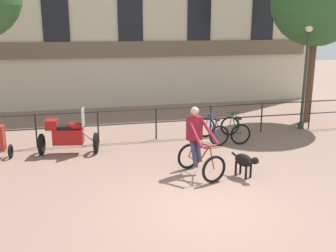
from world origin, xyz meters
TOP-DOWN VIEW (x-y plane):
  - ground_plane at (0.00, 0.00)m, footprint 60.00×60.00m
  - canal_railing at (-0.00, 5.20)m, footprint 15.05×0.05m
  - cyclist_with_bike at (0.40, 1.94)m, footprint 0.99×1.32m
  - dog at (1.46, 1.45)m, footprint 0.47×0.84m
  - parked_motorcycle at (-2.80, 4.32)m, footprint 1.75×0.86m
  - parked_bicycle_near_lamp at (1.71, 4.54)m, footprint 0.74×1.16m
  - parked_bicycle_mid_left at (2.50, 4.54)m, footprint 0.73×1.15m
  - street_lamp at (5.39, 5.33)m, footprint 0.28×0.28m
  - tree_canalside_right at (6.22, 6.26)m, footprint 3.32×3.32m

SIDE VIEW (x-z plane):
  - ground_plane at x=0.00m, z-range 0.00..0.00m
  - parked_bicycle_mid_left at x=2.50m, z-range -0.07..0.79m
  - parked_bicycle_near_lamp at x=1.71m, z-range -0.07..0.79m
  - dog at x=1.46m, z-range 0.12..0.72m
  - parked_motorcycle at x=-2.80m, z-range -0.11..1.24m
  - canal_railing at x=0.00m, z-range 0.18..1.23m
  - cyclist_with_bike at x=0.40m, z-range -0.09..1.61m
  - street_lamp at x=5.39m, z-range 0.25..3.94m
  - tree_canalside_right at x=6.22m, z-range 1.42..7.61m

